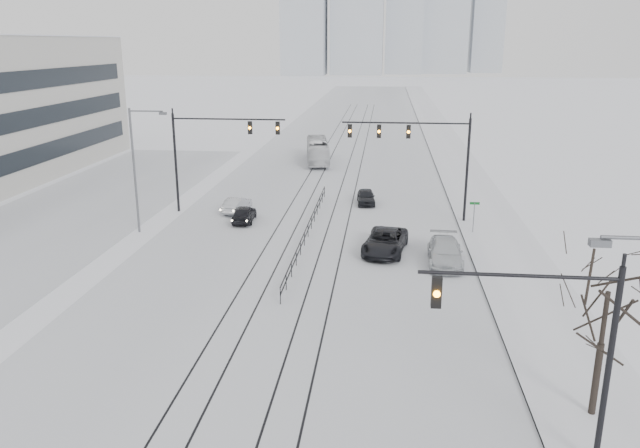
# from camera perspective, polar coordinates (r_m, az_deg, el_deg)

# --- Properties ---
(road) EXTENTS (22.00, 260.00, 0.02)m
(road) POSITION_cam_1_polar(r_m,az_deg,el_deg) (73.59, 1.79, 5.79)
(road) COLOR silver
(road) RESTS_ON ground
(sidewalk_east) EXTENTS (5.00, 260.00, 0.16)m
(sidewalk_east) POSITION_cam_1_polar(r_m,az_deg,el_deg) (73.85, 12.34, 5.52)
(sidewalk_east) COLOR white
(sidewalk_east) RESTS_ON ground
(curb) EXTENTS (0.10, 260.00, 0.12)m
(curb) POSITION_cam_1_polar(r_m,az_deg,el_deg) (73.62, 10.44, 5.57)
(curb) COLOR gray
(curb) RESTS_ON ground
(parking_strip) EXTENTS (14.00, 60.00, 0.03)m
(parking_strip) POSITION_cam_1_polar(r_m,az_deg,el_deg) (55.16, -21.50, 1.10)
(parking_strip) COLOR silver
(parking_strip) RESTS_ON ground
(tram_rails) EXTENTS (5.30, 180.00, 0.01)m
(tram_rails) POSITION_cam_1_polar(r_m,az_deg,el_deg) (54.11, 0.21, 1.98)
(tram_rails) COLOR black
(tram_rails) RESTS_ON ground
(skyline) EXTENTS (96.00, 48.00, 72.00)m
(skyline) POSITION_cam_1_polar(r_m,az_deg,el_deg) (286.32, 6.30, 19.63)
(skyline) COLOR #A6ADB6
(skyline) RESTS_ON ground
(traffic_mast_near) EXTENTS (6.10, 0.37, 7.00)m
(traffic_mast_near) POSITION_cam_1_polar(r_m,az_deg,el_deg) (20.93, 20.94, -9.79)
(traffic_mast_near) COLOR black
(traffic_mast_near) RESTS_ON ground
(traffic_mast_ne) EXTENTS (9.60, 0.37, 8.00)m
(traffic_mast_ne) POSITION_cam_1_polar(r_m,az_deg,el_deg) (47.86, 9.42, 6.89)
(traffic_mast_ne) COLOR black
(traffic_mast_ne) RESTS_ON ground
(traffic_mast_nw) EXTENTS (9.10, 0.37, 8.00)m
(traffic_mast_nw) POSITION_cam_1_polar(r_m,az_deg,el_deg) (50.71, -9.95, 7.17)
(traffic_mast_nw) COLOR black
(traffic_mast_nw) RESTS_ON ground
(street_light_west) EXTENTS (2.73, 0.25, 9.00)m
(street_light_west) POSITION_cam_1_polar(r_m,az_deg,el_deg) (46.38, -16.33, 5.47)
(street_light_west) COLOR #595B60
(street_light_west) RESTS_ON ground
(bare_tree) EXTENTS (4.40, 4.40, 6.10)m
(bare_tree) POSITION_cam_1_polar(r_m,az_deg,el_deg) (24.29, 24.72, -6.77)
(bare_tree) COLOR black
(bare_tree) RESTS_ON ground
(median_fence) EXTENTS (0.06, 24.00, 1.00)m
(median_fence) POSITION_cam_1_polar(r_m,az_deg,el_deg) (44.40, -1.10, -0.56)
(median_fence) COLOR black
(median_fence) RESTS_ON ground
(street_sign) EXTENTS (0.70, 0.06, 2.40)m
(street_sign) POSITION_cam_1_polar(r_m,az_deg,el_deg) (46.18, 13.91, 1.01)
(street_sign) COLOR #595B60
(street_sign) RESTS_ON ground
(sedan_sb_inner) EXTENTS (1.74, 3.91, 1.31)m
(sedan_sb_inner) POSITION_cam_1_polar(r_m,az_deg,el_deg) (48.47, -6.96, 0.92)
(sedan_sb_inner) COLOR black
(sedan_sb_inner) RESTS_ON ground
(sedan_sb_outer) EXTENTS (1.84, 3.89, 1.23)m
(sedan_sb_outer) POSITION_cam_1_polar(r_m,az_deg,el_deg) (51.38, -7.61, 1.74)
(sedan_sb_outer) COLOR #A9ABB1
(sedan_sb_outer) RESTS_ON ground
(sedan_nb_front) EXTENTS (3.32, 5.77, 1.51)m
(sedan_nb_front) POSITION_cam_1_polar(r_m,az_deg,el_deg) (41.28, 5.97, -1.63)
(sedan_nb_front) COLOR black
(sedan_nb_front) RESTS_ON ground
(sedan_nb_right) EXTENTS (2.25, 5.21, 1.49)m
(sedan_nb_right) POSITION_cam_1_polar(r_m,az_deg,el_deg) (39.78, 11.36, -2.58)
(sedan_nb_right) COLOR silver
(sedan_nb_right) RESTS_ON ground
(sedan_nb_far) EXTENTS (1.76, 3.78, 1.25)m
(sedan_nb_far) POSITION_cam_1_polar(r_m,az_deg,el_deg) (53.71, 4.23, 2.49)
(sedan_nb_far) COLOR black
(sedan_nb_far) RESTS_ON ground
(box_truck) EXTENTS (3.66, 10.04, 2.73)m
(box_truck) POSITION_cam_1_polar(r_m,az_deg,el_deg) (72.17, -0.22, 6.69)
(box_truck) COLOR silver
(box_truck) RESTS_ON ground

